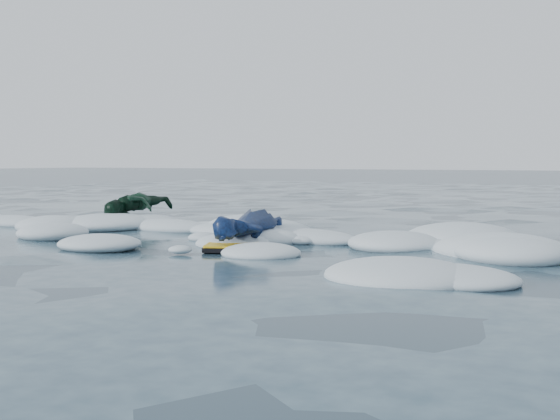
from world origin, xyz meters
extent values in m
plane|color=#172637|center=(0.00, 0.00, 0.00)|extent=(120.00, 120.00, 0.00)
cube|color=black|center=(0.13, 0.58, 0.03)|extent=(0.84, 1.05, 0.05)
cube|color=yellow|center=(0.13, 0.58, 0.06)|extent=(0.81, 1.03, 0.02)
imported|color=navy|center=(0.13, 0.83, 0.20)|extent=(0.74, 1.46, 0.33)
cube|color=black|center=(-2.40, 1.91, 0.03)|extent=(0.50, 0.80, 0.04)
cube|color=yellow|center=(-2.40, 1.91, 0.05)|extent=(0.49, 0.79, 0.01)
cube|color=blue|center=(-2.40, 1.91, 0.06)|extent=(0.22, 0.73, 0.00)
imported|color=#0D321F|center=(-2.40, 2.11, 0.24)|extent=(0.57, 1.15, 0.43)
camera|label=1|loc=(3.89, -5.40, 0.89)|focal=45.00mm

